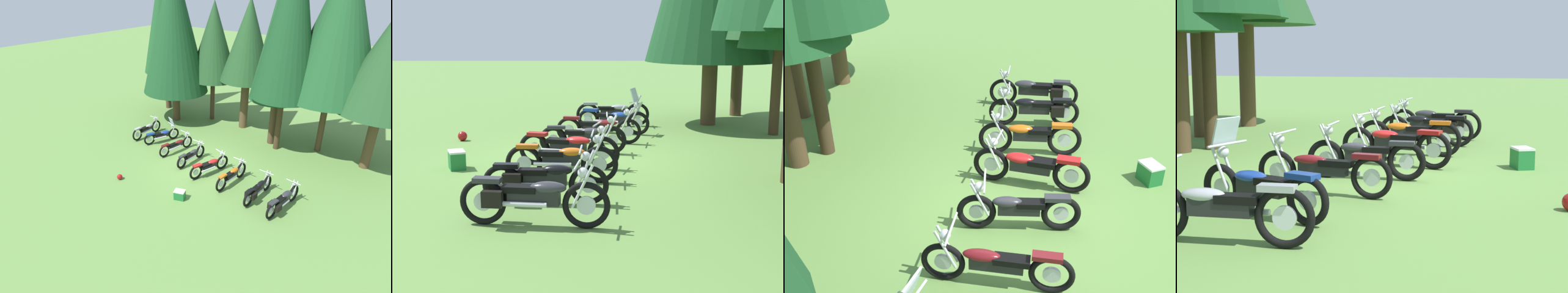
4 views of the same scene
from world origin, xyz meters
TOP-DOWN VIEW (x-y plane):
  - ground_plane at (0.00, 0.00)m, footprint 80.00×80.00m
  - motorcycle_0 at (-4.78, 0.92)m, footprint 0.63×2.29m
  - motorcycle_1 at (-3.52, 0.88)m, footprint 1.03×2.10m
  - motorcycle_2 at (-2.04, 0.42)m, footprint 0.77×2.28m
  - motorcycle_3 at (-0.68, 0.01)m, footprint 0.75×2.15m
  - motorcycle_4 at (0.70, -0.31)m, footprint 0.88×2.28m
  - motorcycle_5 at (2.00, -0.41)m, footprint 0.72×2.28m
  - motorcycle_6 at (3.48, -0.69)m, footprint 0.71×2.25m
  - motorcycle_7 at (4.67, -0.78)m, footprint 0.75×2.39m
  - pine_tree_0 at (-7.01, 5.32)m, footprint 3.08×3.08m
  - pine_tree_1 at (-5.07, 3.95)m, footprint 4.09×4.09m
  - pine_tree_2 at (-3.27, 5.49)m, footprint 3.05×3.05m
  - pine_tree_3 at (-0.95, 5.59)m, footprint 3.13×3.13m
  - pine_tree_4 at (1.50, 4.61)m, footprint 2.91×2.91m
  - pine_tree_5 at (2.04, 4.14)m, footprint 3.30×3.30m
  - pine_tree_6 at (3.96, 5.33)m, footprint 4.72×4.72m
  - picnic_cooler at (0.88, -2.77)m, footprint 0.54×0.47m
  - dropped_helmet at (-2.36, -3.32)m, footprint 0.26×0.26m

SIDE VIEW (x-z plane):
  - ground_plane at x=0.00m, z-range 0.00..0.00m
  - dropped_helmet at x=-2.36m, z-range 0.00..0.26m
  - picnic_cooler at x=0.88m, z-range 0.00..0.41m
  - motorcycle_3 at x=-0.68m, z-range -0.08..0.92m
  - motorcycle_2 at x=-2.04m, z-range -0.07..0.92m
  - motorcycle_1 at x=-3.52m, z-range -0.23..1.12m
  - motorcycle_0 at x=-4.78m, z-range -0.06..0.96m
  - motorcycle_6 at x=3.48m, z-range -0.05..0.95m
  - motorcycle_5 at x=2.00m, z-range -0.06..0.97m
  - motorcycle_4 at x=0.70m, z-range -0.05..0.97m
  - motorcycle_7 at x=4.67m, z-range -0.04..0.99m
  - pine_tree_2 at x=-3.27m, z-range 1.34..8.74m
  - pine_tree_3 at x=-0.95m, z-range 1.45..9.10m
  - pine_tree_1 at x=-5.07m, z-range 0.99..10.87m
  - pine_tree_4 at x=1.50m, z-range 1.29..11.23m
  - pine_tree_6 at x=3.96m, z-range 1.52..11.50m
  - pine_tree_0 at x=-7.01m, z-range 1.31..11.74m
  - pine_tree_5 at x=2.04m, z-range 1.48..12.31m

